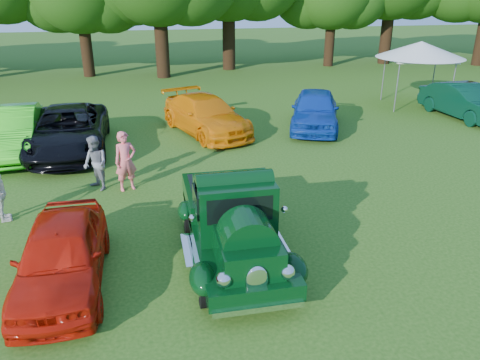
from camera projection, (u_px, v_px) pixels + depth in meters
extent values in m
plane|color=#234E12|center=(225.00, 256.00, 10.39)|extent=(120.00, 120.00, 0.00)
cylinder|color=black|center=(205.00, 287.00, 8.69)|extent=(0.22, 0.75, 0.75)
cylinder|color=black|center=(292.00, 277.00, 9.00)|extent=(0.22, 0.75, 0.75)
cylinder|color=black|center=(189.00, 218.00, 11.32)|extent=(0.22, 0.75, 0.75)
cylinder|color=black|center=(256.00, 211.00, 11.63)|extent=(0.22, 0.75, 0.75)
cube|color=black|center=(234.00, 236.00, 10.17)|extent=(1.75, 4.59, 0.35)
cube|color=black|center=(247.00, 252.00, 8.77)|extent=(1.12, 1.48, 0.63)
cube|color=black|center=(235.00, 207.00, 9.76)|extent=(1.59, 1.17, 1.22)
cube|color=black|center=(240.00, 210.00, 9.17)|extent=(1.33, 0.06, 0.53)
cube|color=black|center=(223.00, 198.00, 11.32)|extent=(1.75, 2.09, 0.59)
cube|color=black|center=(222.00, 187.00, 11.22)|extent=(1.51, 1.83, 0.05)
ellipsoid|color=black|center=(203.00, 279.00, 8.61)|extent=(0.51, 0.87, 0.51)
ellipsoid|color=black|center=(294.00, 268.00, 8.94)|extent=(0.51, 0.87, 0.51)
ellipsoid|color=black|center=(186.00, 211.00, 11.23)|extent=(0.39, 0.73, 0.43)
ellipsoid|color=black|center=(259.00, 204.00, 11.57)|extent=(0.39, 0.73, 0.43)
ellipsoid|color=white|center=(257.00, 281.00, 8.13)|extent=(0.41, 0.13, 0.61)
sphere|color=white|center=(224.00, 280.00, 8.06)|extent=(0.29, 0.29, 0.29)
sphere|color=white|center=(287.00, 272.00, 8.27)|extent=(0.29, 0.29, 0.29)
cube|color=white|center=(259.00, 309.00, 8.17)|extent=(1.65, 0.11, 0.11)
cube|color=white|center=(216.00, 196.00, 12.43)|extent=(1.65, 0.11, 0.11)
imported|color=#B71507|center=(62.00, 254.00, 9.18)|extent=(1.63, 4.03, 1.37)
imported|color=#36D71C|center=(12.00, 132.00, 16.46)|extent=(2.17, 5.10, 1.64)
imported|color=black|center=(68.00, 130.00, 16.73)|extent=(2.72, 5.74, 1.58)
imported|color=orange|center=(206.00, 115.00, 18.90)|extent=(3.65, 5.52, 1.49)
imported|color=#0E359E|center=(315.00, 110.00, 19.49)|extent=(3.45, 5.07, 1.60)
imported|color=black|center=(465.00, 101.00, 21.09)|extent=(2.00, 4.74, 1.52)
imported|color=#F5646B|center=(126.00, 161.00, 13.50)|extent=(0.75, 0.61, 1.77)
imported|color=gray|center=(95.00, 164.00, 13.54)|extent=(0.95, 0.99, 1.62)
cube|color=silver|center=(419.00, 58.00, 22.62)|extent=(3.45, 3.45, 0.11)
cone|color=silver|center=(421.00, 49.00, 22.46)|extent=(5.06, 5.06, 0.76)
cylinder|color=slate|center=(397.00, 88.00, 21.94)|extent=(0.06, 0.06, 2.28)
cylinder|color=slate|center=(383.00, 78.00, 24.31)|extent=(0.06, 0.06, 2.28)
cylinder|color=slate|center=(452.00, 89.00, 21.85)|extent=(0.06, 0.06, 2.28)
cylinder|color=slate|center=(433.00, 79.00, 24.22)|extent=(0.06, 0.06, 2.28)
cylinder|color=black|center=(86.00, 48.00, 30.57)|extent=(0.74, 0.74, 3.72)
cylinder|color=black|center=(162.00, 43.00, 30.10)|extent=(0.87, 0.87, 4.35)
cylinder|color=black|center=(229.00, 37.00, 33.08)|extent=(0.90, 0.90, 4.49)
cylinder|color=black|center=(330.00, 41.00, 34.71)|extent=(0.72, 0.72, 3.58)
cylinder|color=black|center=(386.00, 34.00, 35.72)|extent=(0.88, 0.88, 4.38)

